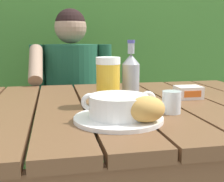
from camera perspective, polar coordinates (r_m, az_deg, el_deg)
name	(u,v)px	position (r m, az deg, el deg)	size (l,w,h in m)	color
dining_table	(105,127)	(1.10, -1.40, -6.96)	(1.47, 0.95, 0.78)	brown
hedge_backdrop	(72,2)	(2.62, -7.82, 16.70)	(4.13, 0.99, 2.98)	#3F762E
chair_near_diner	(71,121)	(2.03, -7.88, -5.83)	(0.43, 0.47, 0.93)	brown
person_eating	(72,91)	(1.78, -7.74, -0.06)	(0.48, 0.47, 1.19)	#1B4D34
serving_plate	(119,118)	(0.86, 1.42, -5.34)	(0.26, 0.26, 0.01)	white
soup_bowl	(119,105)	(0.85, 1.43, -2.79)	(0.22, 0.17, 0.07)	white
bread_roll	(147,109)	(0.80, 6.72, -3.51)	(0.11, 0.09, 0.07)	#C99648
beer_glass	(108,82)	(1.04, -0.75, 1.84)	(0.09, 0.09, 0.17)	gold
beer_bottle	(131,77)	(1.09, 3.65, 2.71)	(0.06, 0.06, 0.23)	#959598
water_glass_small	(172,102)	(0.96, 11.46, -2.13)	(0.06, 0.06, 0.07)	silver
butter_tub	(188,92)	(1.21, 14.57, -0.24)	(0.10, 0.08, 0.05)	white
table_knife	(151,109)	(0.99, 7.64, -3.55)	(0.16, 0.04, 0.01)	silver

